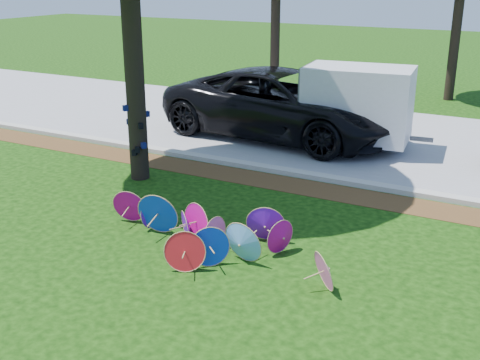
# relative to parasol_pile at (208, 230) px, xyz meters

# --- Properties ---
(ground) EXTENTS (90.00, 90.00, 0.00)m
(ground) POSITION_rel_parasol_pile_xyz_m (-0.53, -0.75, -0.35)
(ground) COLOR black
(ground) RESTS_ON ground
(mulch_strip) EXTENTS (90.00, 1.00, 0.01)m
(mulch_strip) POSITION_rel_parasol_pile_xyz_m (-0.53, 3.75, -0.35)
(mulch_strip) COLOR #472D16
(mulch_strip) RESTS_ON ground
(curb) EXTENTS (90.00, 0.30, 0.12)m
(curb) POSITION_rel_parasol_pile_xyz_m (-0.53, 4.45, -0.29)
(curb) COLOR #B7B5AD
(curb) RESTS_ON ground
(street) EXTENTS (90.00, 8.00, 0.01)m
(street) POSITION_rel_parasol_pile_xyz_m (-0.53, 8.60, -0.35)
(street) COLOR gray
(street) RESTS_ON ground
(parasol_pile) EXTENTS (5.04, 2.06, 0.84)m
(parasol_pile) POSITION_rel_parasol_pile_xyz_m (0.00, 0.00, 0.00)
(parasol_pile) COLOR blue
(parasol_pile) RESTS_ON ground
(black_van) EXTENTS (7.38, 3.92, 1.97)m
(black_van) POSITION_rel_parasol_pile_xyz_m (-1.96, 7.52, 0.63)
(black_van) COLOR black
(black_van) RESTS_ON ground
(cargo_trailer) EXTENTS (3.00, 2.10, 2.57)m
(cargo_trailer) POSITION_rel_parasol_pile_xyz_m (0.33, 7.34, 0.93)
(cargo_trailer) COLOR silver
(cargo_trailer) RESTS_ON ground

